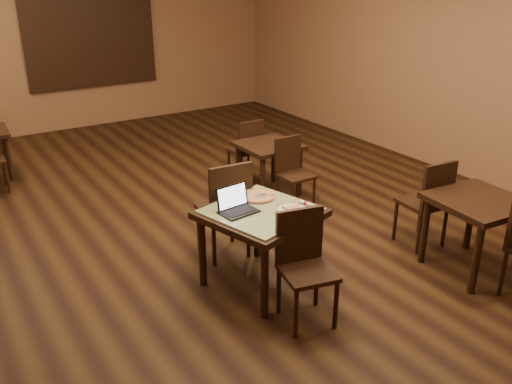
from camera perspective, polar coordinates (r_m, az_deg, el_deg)
ground at (r=6.23m, az=-6.26°, el=-3.93°), size 10.00×10.00×0.00m
wall_back at (r=10.39m, az=-19.68°, el=14.35°), size 8.00×0.02×3.00m
wall_right at (r=8.26m, az=19.44°, el=12.54°), size 0.02×10.00×3.00m
mural at (r=10.47m, az=-16.95°, el=15.01°), size 2.34×0.05×1.64m
tiled_table at (r=4.89m, az=0.50°, el=-2.96°), size 1.13×1.13×0.76m
chair_main_near at (r=4.51m, az=5.05°, el=-7.12°), size 0.50×0.50×0.96m
chair_main_far at (r=5.39m, az=-3.13°, el=-1.34°), size 0.48×0.48×1.04m
laptop at (r=4.80m, az=-2.15°, el=-1.35°), size 0.35×0.28×0.22m
plate at (r=4.82m, az=3.87°, el=-1.93°), size 0.26×0.26×0.01m
pizza_slice at (r=4.81m, az=3.88°, el=-1.76°), size 0.28×0.28×0.02m
pizza_pan at (r=5.08m, az=0.15°, el=-0.58°), size 0.33×0.33×0.01m
pizza_whole at (r=5.08m, az=0.15°, el=-0.43°), size 0.32×0.32×0.02m
spatula at (r=5.07m, az=0.46°, el=-0.36°), size 0.22×0.23×0.01m
napkin_roll at (r=4.95m, az=5.28°, el=-1.19°), size 0.08×0.16×0.04m
other_table_a at (r=6.99m, az=1.35°, el=4.23°), size 0.74×0.74×0.68m
other_table_a_chair_near at (r=6.62m, az=3.81°, el=2.48°), size 0.39×0.39×0.88m
other_table_a_chair_far at (r=7.42m, az=-0.87°, el=4.78°), size 0.39×0.39×0.88m
other_table_c at (r=5.56m, az=22.30°, el=-1.88°), size 0.87×0.87×0.75m
other_table_c_chair_far at (r=5.89m, az=17.76°, el=-0.69°), size 0.46×0.46×0.97m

